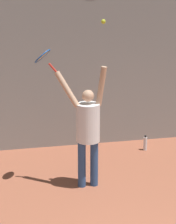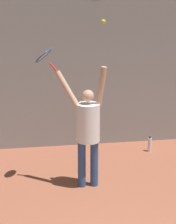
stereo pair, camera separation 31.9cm
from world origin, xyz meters
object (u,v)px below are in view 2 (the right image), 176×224
object	(u,v)px
tennis_player	(88,127)
water_bottle	(150,144)
tennis_ball	(103,22)
tennis_racket	(44,57)

from	to	relation	value
tennis_player	water_bottle	world-z (taller)	tennis_player
water_bottle	tennis_ball	bearing A→B (deg)	-132.18
tennis_player	water_bottle	distance (m)	2.16
tennis_player	tennis_racket	xyz separation A→B (m)	(-0.65, 0.31, 1.10)
tennis_player	tennis_racket	bearing A→B (deg)	154.15
tennis_ball	water_bottle	distance (m)	3.16
tennis_ball	water_bottle	bearing A→B (deg)	47.82
tennis_racket	tennis_player	bearing A→B (deg)	-25.85
tennis_racket	water_bottle	distance (m)	3.07
tennis_player	tennis_ball	size ratio (longest dim) A/B	29.37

